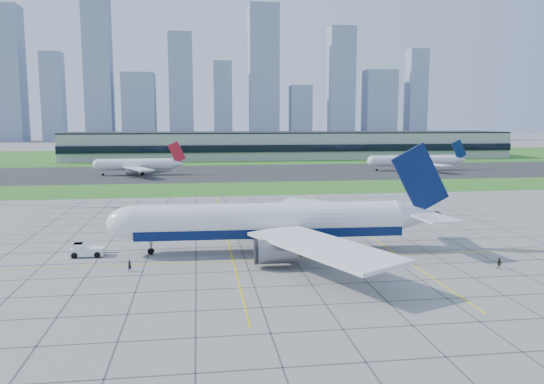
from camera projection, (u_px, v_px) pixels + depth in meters
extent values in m
plane|color=gray|center=(292.00, 256.00, 89.33)|extent=(1400.00, 1400.00, 0.00)
cube|color=#2A6B1E|center=(244.00, 188.00, 177.63)|extent=(700.00, 35.00, 0.04)
cube|color=#383838|center=(233.00, 172.00, 231.60)|extent=(700.00, 75.00, 0.04)
cube|color=#2A6B1E|center=(222.00, 156.00, 339.53)|extent=(700.00, 145.00, 0.04)
cube|color=#474744|center=(11.00, 251.00, 92.50)|extent=(0.18, 130.00, 0.02)
cube|color=#474744|center=(59.00, 250.00, 93.61)|extent=(0.18, 130.00, 0.02)
cube|color=#474744|center=(106.00, 248.00, 94.71)|extent=(0.18, 130.00, 0.02)
cube|color=#474744|center=(151.00, 247.00, 95.82)|extent=(0.18, 130.00, 0.02)
cube|color=#474744|center=(196.00, 245.00, 96.93)|extent=(0.18, 130.00, 0.02)
cube|color=#474744|center=(240.00, 244.00, 98.03)|extent=(0.18, 130.00, 0.02)
cube|color=#474744|center=(282.00, 242.00, 99.14)|extent=(0.18, 130.00, 0.02)
cube|color=#474744|center=(324.00, 241.00, 100.24)|extent=(0.18, 130.00, 0.02)
cube|color=#474744|center=(365.00, 240.00, 101.35)|extent=(0.18, 130.00, 0.02)
cube|color=#474744|center=(405.00, 238.00, 102.45)|extent=(0.18, 130.00, 0.02)
cube|color=#474744|center=(444.00, 237.00, 103.56)|extent=(0.18, 130.00, 0.02)
cube|color=#474744|center=(482.00, 236.00, 104.67)|extent=(0.18, 130.00, 0.02)
cube|color=#474744|center=(519.00, 235.00, 105.77)|extent=(0.18, 130.00, 0.02)
cube|color=#474744|center=(366.00, 362.00, 50.08)|extent=(110.00, 0.18, 0.02)
cube|color=#474744|center=(343.00, 329.00, 57.93)|extent=(110.00, 0.18, 0.02)
cube|color=#474744|center=(326.00, 304.00, 65.78)|extent=(110.00, 0.18, 0.02)
cube|color=#474744|center=(312.00, 285.00, 73.63)|extent=(110.00, 0.18, 0.02)
cube|color=#474744|center=(301.00, 269.00, 81.48)|extent=(110.00, 0.18, 0.02)
cube|color=#474744|center=(292.00, 256.00, 89.33)|extent=(110.00, 0.18, 0.02)
cube|color=#474744|center=(284.00, 245.00, 97.17)|extent=(110.00, 0.18, 0.02)
cube|color=#474744|center=(277.00, 236.00, 105.02)|extent=(110.00, 0.18, 0.02)
cube|color=#474744|center=(272.00, 228.00, 112.87)|extent=(110.00, 0.18, 0.02)
cube|color=#474744|center=(267.00, 221.00, 120.72)|extent=(110.00, 0.18, 0.02)
cube|color=#474744|center=(263.00, 214.00, 128.57)|extent=(110.00, 0.18, 0.02)
cube|color=#474744|center=(259.00, 209.00, 136.42)|extent=(110.00, 0.18, 0.02)
cube|color=#474744|center=(256.00, 204.00, 144.27)|extent=(110.00, 0.18, 0.02)
cube|color=#474744|center=(252.00, 200.00, 152.12)|extent=(110.00, 0.18, 0.02)
cube|color=yellow|center=(294.00, 259.00, 87.36)|extent=(120.00, 0.25, 0.03)
cube|color=yellow|center=(226.00, 233.00, 107.57)|extent=(0.25, 100.00, 0.03)
cube|color=yellow|center=(359.00, 229.00, 111.44)|extent=(0.25, 100.00, 0.03)
cube|color=#B7B7B2|center=(290.00, 146.00, 319.53)|extent=(260.00, 42.00, 15.00)
cube|color=black|center=(297.00, 148.00, 298.50)|extent=(260.00, 1.00, 4.00)
cube|color=black|center=(290.00, 132.00, 318.46)|extent=(260.00, 42.00, 0.80)
cube|color=#8B99B6|center=(8.00, 74.00, 560.57)|extent=(31.00, 27.90, 142.00)
cube|color=#8B99B6|center=(53.00, 97.00, 569.95)|extent=(22.00, 19.80, 95.00)
cube|color=#8B99B6|center=(98.00, 67.00, 572.21)|extent=(28.00, 25.20, 160.00)
cube|color=#8B99B6|center=(139.00, 107.00, 583.80)|extent=(35.00, 31.50, 74.00)
cube|color=#8B99B6|center=(181.00, 87.00, 587.20)|extent=(26.00, 23.40, 118.00)
cube|color=#8B99B6|center=(223.00, 101.00, 595.57)|extent=(20.00, 18.00, 88.00)
cube|color=#8B99B6|center=(263.00, 73.00, 597.76)|extent=(33.00, 29.70, 150.00)
cube|color=#8B99B6|center=(300.00, 113.00, 609.62)|extent=(24.00, 21.60, 62.00)
cube|color=#8B99B6|center=(341.00, 84.00, 611.68)|extent=(29.00, 26.10, 128.00)
cube|color=#8B99B6|center=(378.00, 105.00, 621.26)|extent=(36.00, 32.40, 80.00)
cube|color=#8B99B6|center=(416.00, 95.00, 625.94)|extent=(22.00, 19.80, 105.00)
cylinder|color=white|center=(270.00, 220.00, 91.75)|extent=(45.84, 7.43, 5.96)
cube|color=#061645|center=(270.00, 231.00, 92.00)|extent=(45.82, 7.03, 1.59)
ellipsoid|color=white|center=(135.00, 223.00, 89.32)|extent=(9.72, 6.26, 5.96)
cube|color=black|center=(122.00, 220.00, 89.02)|extent=(2.29, 3.25, 0.60)
cone|color=white|center=(416.00, 215.00, 94.51)|extent=(8.12, 5.91, 5.66)
cube|color=#061645|center=(420.00, 178.00, 93.67)|extent=(10.83, 0.85, 12.67)
cube|color=white|center=(291.00, 210.00, 108.17)|extent=(20.90, 28.76, 0.96)
cube|color=white|center=(322.00, 246.00, 76.87)|extent=(19.54, 29.03, 0.96)
cylinder|color=slate|center=(264.00, 225.00, 102.42)|extent=(6.57, 3.98, 3.77)
cylinder|color=slate|center=(276.00, 251.00, 81.88)|extent=(6.57, 3.98, 3.77)
cylinder|color=gray|center=(151.00, 247.00, 90.16)|extent=(0.37, 0.37, 2.58)
cylinder|color=black|center=(151.00, 251.00, 90.26)|extent=(1.11, 0.53, 1.09)
cylinder|color=black|center=(295.00, 243.00, 96.07)|extent=(1.33, 1.23, 1.29)
cylinder|color=black|center=(301.00, 251.00, 89.81)|extent=(1.33, 1.23, 1.29)
cube|color=white|center=(88.00, 251.00, 88.97)|extent=(5.60, 2.75, 1.29)
cube|color=white|center=(78.00, 246.00, 88.69)|extent=(1.72, 2.08, 1.01)
cube|color=black|center=(78.00, 245.00, 88.67)|extent=(1.53, 1.89, 0.64)
cube|color=gray|center=(112.00, 252.00, 89.43)|extent=(2.77, 0.25, 0.17)
cylinder|color=black|center=(78.00, 252.00, 90.00)|extent=(1.03, 0.49, 1.01)
cylinder|color=black|center=(74.00, 255.00, 87.64)|extent=(1.03, 0.49, 1.01)
cylinder|color=black|center=(100.00, 251.00, 90.39)|extent=(1.03, 0.49, 1.01)
cylinder|color=black|center=(97.00, 255.00, 88.03)|extent=(1.03, 0.49, 1.01)
imported|color=black|center=(130.00, 266.00, 80.13)|extent=(0.76, 0.73, 1.75)
imported|color=black|center=(499.00, 264.00, 81.26)|extent=(1.08, 1.05, 1.75)
cylinder|color=white|center=(136.00, 164.00, 219.79)|extent=(30.21, 4.80, 4.80)
cube|color=red|center=(177.00, 152.00, 221.44)|extent=(7.46, 0.40, 9.15)
cube|color=white|center=(144.00, 164.00, 230.98)|extent=(13.89, 20.66, 0.40)
cube|color=white|center=(138.00, 169.00, 209.40)|extent=(13.89, 20.66, 0.40)
cylinder|color=black|center=(143.00, 173.00, 222.84)|extent=(1.00, 1.00, 1.00)
cylinder|color=black|center=(142.00, 174.00, 218.52)|extent=(1.00, 1.00, 1.00)
cylinder|color=white|center=(414.00, 161.00, 240.93)|extent=(38.95, 4.80, 4.80)
cube|color=#082353|center=(459.00, 149.00, 243.24)|extent=(7.46, 0.40, 9.15)
cube|color=white|center=(410.00, 160.00, 252.20)|extent=(13.89, 20.66, 0.40)
cube|color=white|center=(430.00, 164.00, 230.61)|extent=(13.89, 20.66, 0.40)
cylinder|color=black|center=(418.00, 169.00, 244.07)|extent=(1.00, 1.00, 1.00)
cylinder|color=black|center=(422.00, 170.00, 239.75)|extent=(1.00, 1.00, 1.00)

